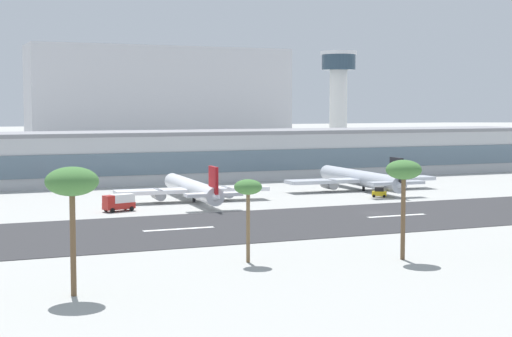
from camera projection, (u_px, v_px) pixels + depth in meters
ground_plane at (376, 213)px, 154.09m from camera, size 1400.00×1400.00×0.00m
runway_strip at (391, 216)px, 149.28m from camera, size 800.00×34.95×0.08m
runway_centreline_dash_3 at (179, 229)px, 133.58m from camera, size 12.00×1.20×0.01m
runway_centreline_dash_4 at (397, 216)px, 149.76m from camera, size 12.00×1.20×0.01m
terminal_building at (214, 155)px, 225.36m from camera, size 202.78×23.70×13.38m
control_tower at (338, 93)px, 277.60m from camera, size 12.29×12.29×38.58m
distant_hotel_block at (162, 100)px, 362.22m from camera, size 115.49×25.64×45.89m
airliner_red_tail_gate_0 at (194, 189)px, 171.41m from camera, size 32.94×40.93×8.54m
airliner_black_tail_gate_1 at (363, 179)px, 194.26m from camera, size 37.93×42.41×8.85m
service_baggage_tug_0 at (379, 192)px, 181.05m from camera, size 3.54×3.17×2.20m
service_box_truck_1 at (119, 202)px, 156.56m from camera, size 6.44×4.04×3.25m
palm_tree_0 at (404, 173)px, 106.62m from camera, size 4.66×4.66×13.11m
palm_tree_1 at (72, 184)px, 85.98m from camera, size 5.62×5.62×13.75m
palm_tree_3 at (248, 190)px, 104.81m from camera, size 3.61×3.61×10.76m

